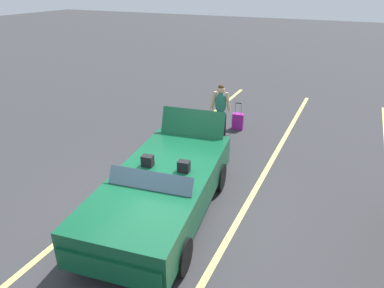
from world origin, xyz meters
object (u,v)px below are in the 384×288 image
suitcase_small_carryon (238,121)px  duffel_bag (205,126)px  convertible_car (158,195)px  suitcase_medium_bright (194,134)px  suitcase_large_black (174,138)px  traveler_person (220,110)px

suitcase_small_carryon → duffel_bag: 1.05m
convertible_car → suitcase_medium_bright: convertible_car is taller
suitcase_large_black → traveler_person: (-1.15, 0.88, 0.56)m
suitcase_small_carryon → duffel_bag: size_ratio=1.35×
suitcase_medium_bright → suitcase_small_carryon: 1.75m
suitcase_large_black → traveler_person: bearing=-174.4°
suitcase_large_black → duffel_bag: 1.64m
duffel_bag → traveler_person: traveler_person is taller
duffel_bag → traveler_person: bearing=55.0°
traveler_person → duffel_bag: bearing=-133.9°
suitcase_medium_bright → traveler_person: size_ratio=0.59×
convertible_car → suitcase_medium_bright: (-3.47, -0.89, -0.28)m
suitcase_large_black → traveler_person: traveler_person is taller
suitcase_small_carryon → traveler_person: traveler_person is taller
duffel_bag → suitcase_small_carryon: bearing=123.4°
suitcase_large_black → suitcase_medium_bright: (-0.61, 0.31, -0.06)m
convertible_car → suitcase_medium_bright: bearing=-173.5°
suitcase_large_black → suitcase_small_carryon: size_ratio=0.85×
convertible_car → duffel_bag: 4.60m
suitcase_large_black → traveler_person: size_ratio=0.45×
suitcase_medium_bright → duffel_bag: (-1.00, -0.10, -0.15)m
suitcase_medium_bright → duffel_bag: 1.02m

